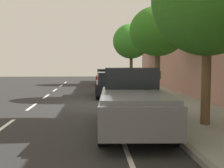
# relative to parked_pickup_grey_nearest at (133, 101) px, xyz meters

# --- Properties ---
(ground) EXTENTS (58.92, 58.92, 0.00)m
(ground) POSITION_rel_parked_pickup_grey_nearest_xyz_m (-1.13, 5.47, -0.90)
(ground) COLOR #292929
(sidewalk) EXTENTS (3.34, 36.82, 0.15)m
(sidewalk) POSITION_rel_parked_pickup_grey_nearest_xyz_m (2.78, 5.47, -0.83)
(sidewalk) COLOR #949891
(sidewalk) RESTS_ON ground
(curb_edge) EXTENTS (0.16, 36.82, 0.15)m
(curb_edge) POSITION_rel_parked_pickup_grey_nearest_xyz_m (1.03, 5.47, -0.83)
(curb_edge) COLOR gray
(curb_edge) RESTS_ON ground
(lane_stripe_centre) EXTENTS (0.14, 35.80, 0.01)m
(lane_stripe_centre) POSITION_rel_parked_pickup_grey_nearest_xyz_m (-4.18, 4.96, -0.90)
(lane_stripe_centre) COLOR white
(lane_stripe_centre) RESTS_ON ground
(lane_stripe_bike_edge) EXTENTS (0.12, 36.82, 0.01)m
(lane_stripe_bike_edge) POSITION_rel_parked_pickup_grey_nearest_xyz_m (-0.44, 5.47, -0.90)
(lane_stripe_bike_edge) COLOR white
(lane_stripe_bike_edge) RESTS_ON ground
(building_facade) EXTENTS (0.50, 36.82, 4.81)m
(building_facade) POSITION_rel_parked_pickup_grey_nearest_xyz_m (4.70, 5.47, 1.50)
(building_facade) COLOR tan
(building_facade) RESTS_ON ground
(parked_pickup_grey_nearest) EXTENTS (2.27, 5.41, 1.95)m
(parked_pickup_grey_nearest) POSITION_rel_parked_pickup_grey_nearest_xyz_m (0.00, 0.00, 0.00)
(parked_pickup_grey_nearest) COLOR slate
(parked_pickup_grey_nearest) RESTS_ON ground
(parked_sedan_black_second) EXTENTS (1.85, 4.40, 1.52)m
(parked_sedan_black_second) POSITION_rel_parked_pickup_grey_nearest_xyz_m (-0.16, 8.87, -0.15)
(parked_sedan_black_second) COLOR black
(parked_sedan_black_second) RESTS_ON ground
(parked_sedan_red_mid) EXTENTS (1.98, 4.47, 1.52)m
(parked_sedan_red_mid) POSITION_rel_parked_pickup_grey_nearest_xyz_m (-0.03, 18.13, -0.15)
(parked_sedan_red_mid) COLOR maroon
(parked_sedan_red_mid) RESTS_ON ground
(bicycle_at_curb) EXTENTS (1.69, 0.52, 0.74)m
(bicycle_at_curb) POSITION_rel_parked_pickup_grey_nearest_xyz_m (0.57, 4.17, -0.54)
(bicycle_at_curb) COLOR black
(bicycle_at_curb) RESTS_ON ground
(cyclist_with_backpack) EXTENTS (0.42, 0.62, 1.73)m
(cyclist_with_backpack) POSITION_rel_parked_pickup_grey_nearest_xyz_m (0.79, 3.72, 0.16)
(cyclist_with_backpack) COLOR #C6B284
(cyclist_with_backpack) RESTS_ON ground
(street_tree_far_end) EXTENTS (3.14, 3.14, 5.07)m
(street_tree_far_end) POSITION_rel_parked_pickup_grey_nearest_xyz_m (2.34, 6.82, 2.93)
(street_tree_far_end) COLOR brown
(street_tree_far_end) RESTS_ON sidewalk
(street_tree_corner) EXTENTS (3.43, 3.43, 5.59)m
(street_tree_corner) POSITION_rel_parked_pickup_grey_nearest_xyz_m (2.34, 17.71, 3.20)
(street_tree_corner) COLOR brown
(street_tree_corner) RESTS_ON sidewalk
(pedestrian_on_phone) EXTENTS (0.60, 0.33, 1.64)m
(pedestrian_on_phone) POSITION_rel_parked_pickup_grey_nearest_xyz_m (3.19, 10.81, 0.17)
(pedestrian_on_phone) COLOR black
(pedestrian_on_phone) RESTS_ON sidewalk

